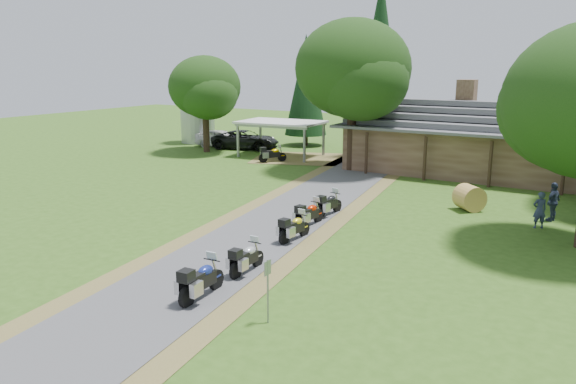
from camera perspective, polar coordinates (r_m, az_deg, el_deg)
The scene contains 21 objects.
ground at distance 21.00m, azimuth -8.40°, elevation -7.63°, with size 120.00×120.00×0.00m, color #325417.
driveway at distance 24.30m, azimuth -3.35°, elevation -4.62°, with size 46.00×46.00×0.00m, color #444547.
lodge at distance 39.96m, azimuth 21.26°, elevation 5.10°, with size 21.40×9.40×4.90m, color brown, non-canonical shape.
silo at distance 53.44m, azimuth -9.20°, elevation 8.41°, with size 3.15×3.15×6.40m, color gray.
carport at distance 45.04m, azimuth -0.71°, elevation 5.44°, with size 6.47×4.32×2.80m, color silver, non-canonical shape.
car_white_sedan at distance 50.34m, azimuth -6.83°, elevation 5.67°, with size 5.89×2.49×1.96m, color silver.
car_dark_suv at distance 49.03m, azimuth -4.34°, elevation 5.79°, with size 6.30×2.68×2.41m, color black.
motorcycle_row_a at distance 18.23m, azimuth -8.76°, elevation -8.63°, with size 1.99×0.65×1.36m, color navy, non-canonical shape.
motorcycle_row_b at distance 20.17m, azimuth -4.20°, elevation -6.56°, with size 1.78×0.58×1.22m, color #B5B8BD, non-canonical shape.
motorcycle_row_c at distance 23.69m, azimuth 0.67°, elevation -3.49°, with size 1.82×0.59×1.24m, color yellow, non-canonical shape.
motorcycle_row_d at distance 25.76m, azimuth 2.20°, elevation -2.11°, with size 1.85×0.60×1.27m, color red, non-canonical shape.
motorcycle_row_e at distance 27.64m, azimuth 4.21°, elevation -1.10°, with size 1.84×0.60×1.26m, color black, non-canonical shape.
motorcycle_carport_a at distance 42.41m, azimuth -1.57°, elevation 3.94°, with size 1.93×0.63×1.32m, color #E9B702, non-canonical shape.
person_a at distance 27.77m, azimuth 24.22°, elevation -1.38°, with size 0.57×0.41×1.99m, color #2D3651.
person_c at distance 29.28m, azimuth 25.38°, elevation -0.60°, with size 0.62×0.45×2.20m, color #2D3651.
hay_bale at distance 29.94m, azimuth 17.95°, elevation -0.56°, with size 1.30×1.30×1.19m, color #A6853D.
sign_post at distance 16.30m, azimuth -2.07°, elevation -10.09°, with size 0.35×0.06×1.93m, color gray, non-canonical shape.
oak_lodge_left at distance 38.86m, azimuth 6.56°, elevation 10.40°, with size 7.80×7.80×11.25m, color #193811, non-canonical shape.
oak_silo at distance 47.47m, azimuth -8.42°, elevation 9.29°, with size 5.94×5.94×8.74m, color #193811, non-canonical shape.
cedar_near at distance 45.37m, azimuth 9.24°, elevation 12.37°, with size 4.26×4.26×13.92m, color black.
cedar_far at distance 50.74m, azimuth 1.82°, elevation 10.26°, with size 3.77×3.77×9.81m, color black.
Camera 1 is at (12.59, -15.11, 7.36)m, focal length 35.00 mm.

